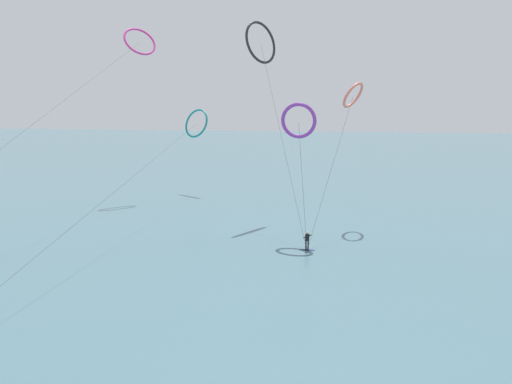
# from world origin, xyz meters

# --- Properties ---
(sea_water) EXTENTS (400.00, 200.00, 0.08)m
(sea_water) POSITION_xyz_m (0.00, 105.76, 0.04)
(sea_water) COLOR #476B75
(sea_water) RESTS_ON ground
(surfer_navy) EXTENTS (1.40, 0.73, 1.70)m
(surfer_navy) POSITION_xyz_m (2.25, 35.22, 0.82)
(surfer_navy) COLOR navy
(surfer_navy) RESTS_ON ground
(kite_magenta) EXTENTS (5.05, 50.62, 23.06)m
(kite_magenta) POSITION_xyz_m (-22.03, 57.72, 21.05)
(kite_magenta) COLOR #CC288E
(kite_magenta) RESTS_ON ground
(kite_violet) EXTENTS (3.47, 5.26, 12.95)m
(kite_violet) POSITION_xyz_m (1.01, 39.86, 11.23)
(kite_violet) COLOR purple
(kite_violet) RESTS_ON ground
(kite_coral) EXTENTS (5.57, 13.29, 15.08)m
(kite_coral) POSITION_xyz_m (6.25, 46.68, 13.66)
(kite_coral) COLOR #EA7260
(kite_coral) RESTS_ON ground
(kite_teal) EXTENTS (4.64, 56.27, 12.08)m
(kite_teal) POSITION_xyz_m (-15.19, 60.59, 9.95)
(kite_teal) COLOR teal
(kite_teal) RESTS_ON ground
(kite_charcoal) EXTENTS (8.19, 16.51, 21.95)m
(kite_charcoal) POSITION_xyz_m (-4.03, 49.31, 19.54)
(kite_charcoal) COLOR black
(kite_charcoal) RESTS_ON ground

